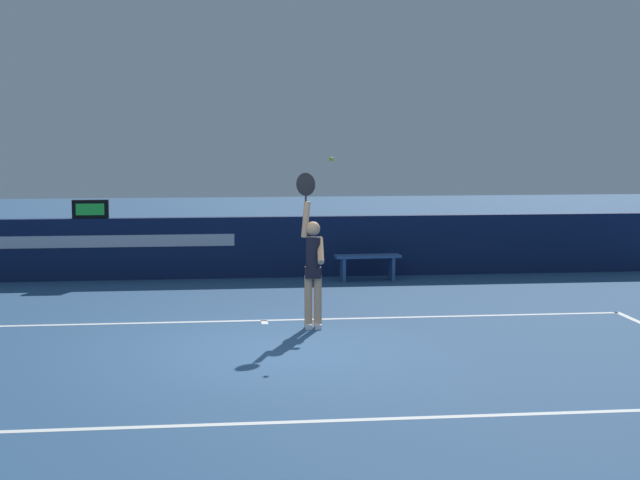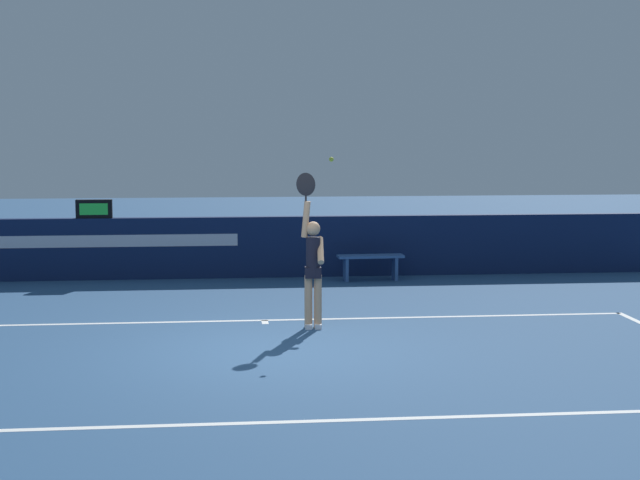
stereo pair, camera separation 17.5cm
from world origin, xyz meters
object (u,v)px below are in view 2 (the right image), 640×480
(tennis_player, at_px, (313,265))
(courtside_bench_near, at_px, (370,262))
(speed_display, at_px, (94,209))
(tennis_ball, at_px, (331,159))

(tennis_player, relative_size, courtside_bench_near, 1.78)
(speed_display, height_order, tennis_ball, tennis_ball)
(tennis_player, relative_size, tennis_ball, 33.72)
(speed_display, relative_size, tennis_ball, 10.12)
(tennis_ball, bearing_deg, tennis_player, 164.28)
(tennis_ball, distance_m, courtside_bench_near, 5.23)
(tennis_ball, relative_size, courtside_bench_near, 0.05)
(tennis_ball, bearing_deg, courtside_bench_near, 74.24)
(tennis_ball, bearing_deg, speed_display, 127.80)
(tennis_player, height_order, tennis_ball, tennis_ball)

